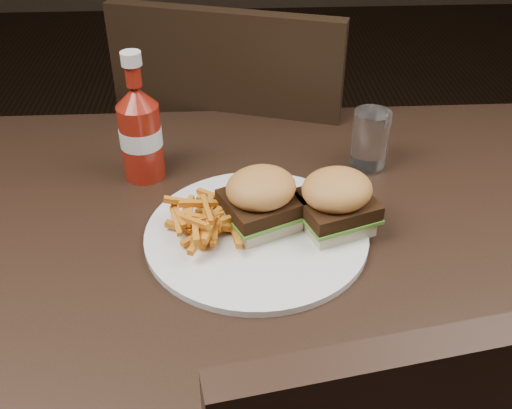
{
  "coord_description": "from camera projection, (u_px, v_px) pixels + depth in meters",
  "views": [
    {
      "loc": [
        0.0,
        -0.68,
        1.29
      ],
      "look_at": [
        0.04,
        0.0,
        0.8
      ],
      "focal_mm": 42.0,
      "sensor_mm": 36.0,
      "label": 1
    }
  ],
  "objects": [
    {
      "name": "sandwich_half_b",
      "position": [
        334.0,
        220.0,
        0.86
      ],
      "size": [
        0.11,
        0.11,
        0.02
      ],
      "primitive_type": "cube",
      "rotation": [
        0.0,
        0.0,
        0.34
      ],
      "color": "#F0E5BB",
      "rests_on": "plate"
    },
    {
      "name": "dining_table",
      "position": [
        229.0,
        246.0,
        0.88
      ],
      "size": [
        1.2,
        0.8,
        0.04
      ],
      "primitive_type": "cube",
      "color": "black",
      "rests_on": "ground"
    },
    {
      "name": "chair_far",
      "position": [
        254.0,
        184.0,
        1.56
      ],
      "size": [
        0.61,
        0.61,
        0.05
      ],
      "primitive_type": "cube",
      "rotation": [
        0.0,
        0.0,
        2.83
      ],
      "color": "black",
      "rests_on": "ground"
    },
    {
      "name": "plate",
      "position": [
        256.0,
        234.0,
        0.86
      ],
      "size": [
        0.32,
        0.32,
        0.01
      ],
      "primitive_type": "cylinder",
      "color": "white",
      "rests_on": "dining_table"
    },
    {
      "name": "fries_pile",
      "position": [
        211.0,
        217.0,
        0.85
      ],
      "size": [
        0.13,
        0.13,
        0.04
      ],
      "primitive_type": null,
      "rotation": [
        0.0,
        0.0,
        0.2
      ],
      "color": "#C7692D",
      "rests_on": "plate"
    },
    {
      "name": "tumbler",
      "position": [
        370.0,
        138.0,
        0.99
      ],
      "size": [
        0.08,
        0.08,
        0.1
      ],
      "primitive_type": "cylinder",
      "rotation": [
        0.0,
        0.0,
        -0.38
      ],
      "color": "white",
      "rests_on": "dining_table"
    },
    {
      "name": "ketchup_bottle",
      "position": [
        142.0,
        144.0,
        0.96
      ],
      "size": [
        0.07,
        0.07,
        0.13
      ],
      "primitive_type": "cylinder",
      "rotation": [
        0.0,
        0.0,
        0.13
      ],
      "color": "maroon",
      "rests_on": "dining_table"
    },
    {
      "name": "sandwich_half_a",
      "position": [
        261.0,
        218.0,
        0.86
      ],
      "size": [
        0.12,
        0.11,
        0.02
      ],
      "primitive_type": "cube",
      "rotation": [
        0.0,
        0.0,
        0.43
      ],
      "color": "#F9E8B8",
      "rests_on": "plate"
    }
  ]
}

